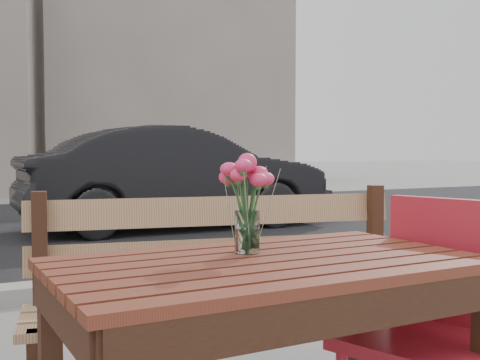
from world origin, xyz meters
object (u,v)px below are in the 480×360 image
Objects in this scene: main_table at (268,301)px; main_vase at (247,191)px; parked_car at (176,178)px; red_chair at (435,316)px.

main_table is 4.07× the size of main_vase.
main_table is 6.50m from parked_car.
red_chair is 2.96× the size of main_vase.
main_vase is 0.07× the size of parked_car.
parked_car is (1.43, 6.24, 0.15)m from red_chair.
parked_car is (2.03, 6.18, 0.05)m from main_table.
parked_car is (2.03, 6.06, -0.27)m from main_vase.
red_chair is at bearing -7.36° from main_table.
parked_car is at bearing 70.13° from main_table.
main_vase reaches higher than red_chair.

